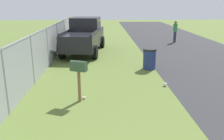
{
  "coord_description": "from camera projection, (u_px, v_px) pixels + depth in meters",
  "views": [
    {
      "loc": [
        -1.84,
        0.6,
        3.05
      ],
      "look_at": [
        5.77,
        0.33,
        0.88
      ],
      "focal_mm": 38.78,
      "sensor_mm": 36.0,
      "label": 1
    }
  ],
  "objects": [
    {
      "name": "pedestrian",
      "position": [
        175.0,
        30.0,
        18.37
      ],
      "size": [
        0.38,
        0.45,
        1.64
      ],
      "rotation": [
        0.0,
        0.0,
        3.95
      ],
      "color": "#2D3351",
      "rests_on": "ground"
    },
    {
      "name": "litter_cup_midfield_b",
      "position": [
        84.0,
        98.0,
        7.83
      ],
      "size": [
        0.1,
        0.12,
        0.08
      ],
      "primitive_type": "cylinder",
      "rotation": [
        0.0,
        1.57,
        4.44
      ],
      "color": "white",
      "rests_on": "ground"
    },
    {
      "name": "litter_bag_midfield_a",
      "position": [
        165.0,
        84.0,
        8.99
      ],
      "size": [
        0.14,
        0.14,
        0.14
      ],
      "primitive_type": "sphere",
      "color": "silver",
      "rests_on": "ground"
    },
    {
      "name": "pickup_truck",
      "position": [
        85.0,
        34.0,
        14.88
      ],
      "size": [
        5.48,
        2.52,
        2.09
      ],
      "rotation": [
        0.0,
        0.0,
        -0.11
      ],
      "color": "black",
      "rests_on": "ground"
    },
    {
      "name": "trash_bin",
      "position": [
        149.0,
        59.0,
        11.2
      ],
      "size": [
        0.61,
        0.61,
        0.96
      ],
      "color": "navy",
      "rests_on": "ground"
    },
    {
      "name": "mailbox",
      "position": [
        79.0,
        69.0,
        7.39
      ],
      "size": [
        0.38,
        0.56,
        1.32
      ],
      "rotation": [
        0.0,
        0.0,
        -0.38
      ],
      "color": "brown",
      "rests_on": "ground"
    },
    {
      "name": "fence_section",
      "position": [
        53.0,
        41.0,
        12.72
      ],
      "size": [
        18.18,
        0.07,
        1.89
      ],
      "color": "#9EA3A8",
      "rests_on": "ground"
    }
  ]
}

